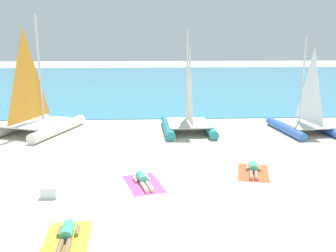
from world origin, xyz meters
TOP-DOWN VIEW (x-y plane):
  - ground_plane at (0.00, 10.00)m, footprint 120.00×120.00m
  - ocean_water at (0.00, 32.40)m, footprint 120.00×40.00m
  - sailboat_white at (-6.73, 9.50)m, footprint 4.34×5.36m
  - sailboat_teal at (1.23, 9.28)m, footprint 2.71×4.13m
  - sailboat_blue at (7.33, 8.89)m, footprint 2.86×4.06m
  - towel_left at (-2.83, -1.49)m, footprint 1.22×1.97m
  - sunbather_left at (-2.84, -1.42)m, footprint 0.57×1.57m
  - towel_middle at (-1.00, 2.09)m, footprint 1.57×2.13m
  - sunbather_middle at (-1.01, 2.15)m, footprint 0.80×1.55m
  - towel_right at (3.05, 2.99)m, footprint 1.52×2.11m
  - sunbather_right at (3.06, 3.06)m, footprint 0.76×1.56m
  - cooler_box at (-3.92, 1.16)m, footprint 0.50×0.36m

SIDE VIEW (x-z plane):
  - ground_plane at x=0.00m, z-range 0.00..0.00m
  - towel_left at x=-2.83m, z-range 0.00..0.01m
  - towel_middle at x=-1.00m, z-range 0.00..0.01m
  - towel_right at x=3.05m, z-range 0.00..0.01m
  - ocean_water at x=0.00m, z-range 0.00..0.05m
  - sunbather_left at x=-2.84m, z-range -0.02..0.28m
  - sunbather_middle at x=-1.01m, z-range -0.02..0.28m
  - sunbather_right at x=3.06m, z-range -0.02..0.28m
  - cooler_box at x=-3.92m, z-range 0.00..0.36m
  - sailboat_blue at x=7.33m, z-range -1.74..3.21m
  - sailboat_teal at x=1.23m, z-range -1.86..3.43m
  - sailboat_white at x=-6.73m, z-range -2.12..3.93m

